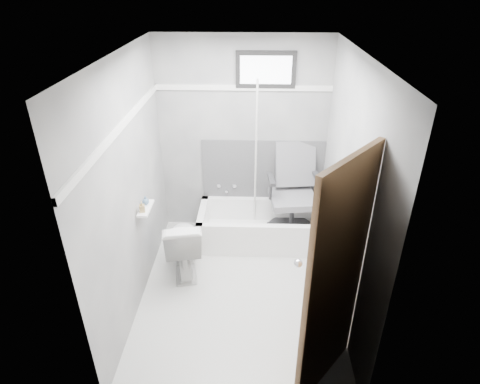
{
  "coord_description": "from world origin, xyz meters",
  "views": [
    {
      "loc": [
        0.12,
        -3.21,
        2.96
      ],
      "look_at": [
        0.0,
        0.35,
        1.0
      ],
      "focal_mm": 30.0,
      "sensor_mm": 36.0,
      "label": 1
    }
  ],
  "objects_px": {
    "soap_bottle_a": "(142,207)",
    "bathtub": "(260,226)",
    "soap_bottle_b": "(145,200)",
    "office_chair": "(293,193)",
    "toilet": "(183,244)",
    "door": "(382,315)"
  },
  "relations": [
    {
      "from": "office_chair",
      "to": "soap_bottle_b",
      "type": "relative_size",
      "value": 12.04
    },
    {
      "from": "office_chair",
      "to": "soap_bottle_b",
      "type": "distance_m",
      "value": 1.75
    },
    {
      "from": "office_chair",
      "to": "toilet",
      "type": "height_order",
      "value": "office_chair"
    },
    {
      "from": "bathtub",
      "to": "toilet",
      "type": "xyz_separation_m",
      "value": [
        -0.85,
        -0.6,
        0.14
      ]
    },
    {
      "from": "office_chair",
      "to": "bathtub",
      "type": "bearing_deg",
      "value": 179.33
    },
    {
      "from": "bathtub",
      "to": "toilet",
      "type": "relative_size",
      "value": 2.12
    },
    {
      "from": "bathtub",
      "to": "soap_bottle_a",
      "type": "distance_m",
      "value": 1.63
    },
    {
      "from": "door",
      "to": "soap_bottle_a",
      "type": "height_order",
      "value": "door"
    },
    {
      "from": "office_chair",
      "to": "soap_bottle_a",
      "type": "distance_m",
      "value": 1.81
    },
    {
      "from": "soap_bottle_a",
      "to": "bathtub",
      "type": "bearing_deg",
      "value": 35.97
    },
    {
      "from": "toilet",
      "to": "soap_bottle_b",
      "type": "height_order",
      "value": "soap_bottle_b"
    },
    {
      "from": "bathtub",
      "to": "soap_bottle_b",
      "type": "distance_m",
      "value": 1.56
    },
    {
      "from": "bathtub",
      "to": "office_chair",
      "type": "relative_size",
      "value": 1.39
    },
    {
      "from": "soap_bottle_a",
      "to": "door",
      "type": "bearing_deg",
      "value": -35.33
    },
    {
      "from": "toilet",
      "to": "door",
      "type": "xyz_separation_m",
      "value": [
        1.6,
        -1.61,
        0.65
      ]
    },
    {
      "from": "bathtub",
      "to": "door",
      "type": "height_order",
      "value": "door"
    },
    {
      "from": "office_chair",
      "to": "door",
      "type": "xyz_separation_m",
      "value": [
        0.37,
        -2.25,
        0.34
      ]
    },
    {
      "from": "office_chair",
      "to": "soap_bottle_a",
      "type": "relative_size",
      "value": 9.44
    },
    {
      "from": "soap_bottle_b",
      "to": "soap_bottle_a",
      "type": "bearing_deg",
      "value": -90.0
    },
    {
      "from": "soap_bottle_b",
      "to": "bathtub",
      "type": "bearing_deg",
      "value": 31.22
    },
    {
      "from": "bathtub",
      "to": "office_chair",
      "type": "bearing_deg",
      "value": 5.78
    },
    {
      "from": "bathtub",
      "to": "door",
      "type": "bearing_deg",
      "value": -71.25
    }
  ]
}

